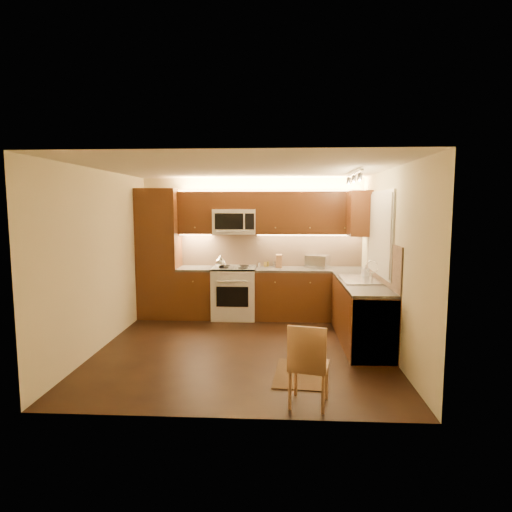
# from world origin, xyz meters

# --- Properties ---
(floor) EXTENTS (4.00, 4.00, 0.01)m
(floor) POSITION_xyz_m (0.00, 0.00, 0.00)
(floor) COLOR black
(floor) RESTS_ON ground
(ceiling) EXTENTS (4.00, 4.00, 0.01)m
(ceiling) POSITION_xyz_m (0.00, 0.00, 2.50)
(ceiling) COLOR beige
(ceiling) RESTS_ON ground
(wall_back) EXTENTS (4.00, 0.01, 2.50)m
(wall_back) POSITION_xyz_m (0.00, 2.00, 1.25)
(wall_back) COLOR beige
(wall_back) RESTS_ON ground
(wall_front) EXTENTS (4.00, 0.01, 2.50)m
(wall_front) POSITION_xyz_m (0.00, -2.00, 1.25)
(wall_front) COLOR beige
(wall_front) RESTS_ON ground
(wall_left) EXTENTS (0.01, 4.00, 2.50)m
(wall_left) POSITION_xyz_m (-2.00, 0.00, 1.25)
(wall_left) COLOR beige
(wall_left) RESTS_ON ground
(wall_right) EXTENTS (0.01, 4.00, 2.50)m
(wall_right) POSITION_xyz_m (2.00, 0.00, 1.25)
(wall_right) COLOR beige
(wall_right) RESTS_ON ground
(pantry) EXTENTS (0.70, 0.60, 2.30)m
(pantry) POSITION_xyz_m (-1.65, 1.70, 1.15)
(pantry) COLOR #4D2610
(pantry) RESTS_ON floor
(base_cab_back_left) EXTENTS (0.62, 0.60, 0.86)m
(base_cab_back_left) POSITION_xyz_m (-0.99, 1.70, 0.43)
(base_cab_back_left) COLOR #4D2610
(base_cab_back_left) RESTS_ON floor
(counter_back_left) EXTENTS (0.62, 0.60, 0.04)m
(counter_back_left) POSITION_xyz_m (-0.99, 1.70, 0.88)
(counter_back_left) COLOR #393634
(counter_back_left) RESTS_ON base_cab_back_left
(base_cab_back_right) EXTENTS (1.92, 0.60, 0.86)m
(base_cab_back_right) POSITION_xyz_m (1.04, 1.70, 0.43)
(base_cab_back_right) COLOR #4D2610
(base_cab_back_right) RESTS_ON floor
(counter_back_right) EXTENTS (1.92, 0.60, 0.04)m
(counter_back_right) POSITION_xyz_m (1.04, 1.70, 0.88)
(counter_back_right) COLOR #393634
(counter_back_right) RESTS_ON base_cab_back_right
(base_cab_right) EXTENTS (0.60, 2.00, 0.86)m
(base_cab_right) POSITION_xyz_m (1.70, 0.40, 0.43)
(base_cab_right) COLOR #4D2610
(base_cab_right) RESTS_ON floor
(counter_right) EXTENTS (0.60, 2.00, 0.04)m
(counter_right) POSITION_xyz_m (1.70, 0.40, 0.88)
(counter_right) COLOR #393634
(counter_right) RESTS_ON base_cab_right
(dishwasher) EXTENTS (0.58, 0.60, 0.84)m
(dishwasher) POSITION_xyz_m (1.70, -0.30, 0.43)
(dishwasher) COLOR silver
(dishwasher) RESTS_ON floor
(backsplash_back) EXTENTS (3.30, 0.02, 0.60)m
(backsplash_back) POSITION_xyz_m (0.35, 1.99, 1.20)
(backsplash_back) COLOR tan
(backsplash_back) RESTS_ON wall_back
(backsplash_right) EXTENTS (0.02, 2.00, 0.60)m
(backsplash_right) POSITION_xyz_m (1.99, 0.40, 1.20)
(backsplash_right) COLOR tan
(backsplash_right) RESTS_ON wall_right
(upper_cab_back_left) EXTENTS (0.62, 0.35, 0.75)m
(upper_cab_back_left) POSITION_xyz_m (-0.99, 1.82, 1.88)
(upper_cab_back_left) COLOR #4D2610
(upper_cab_back_left) RESTS_ON wall_back
(upper_cab_back_right) EXTENTS (1.92, 0.35, 0.75)m
(upper_cab_back_right) POSITION_xyz_m (1.04, 1.82, 1.88)
(upper_cab_back_right) COLOR #4D2610
(upper_cab_back_right) RESTS_ON wall_back
(upper_cab_bridge) EXTENTS (0.76, 0.35, 0.31)m
(upper_cab_bridge) POSITION_xyz_m (-0.30, 1.82, 2.09)
(upper_cab_bridge) COLOR #4D2610
(upper_cab_bridge) RESTS_ON wall_back
(upper_cab_right_corner) EXTENTS (0.35, 0.50, 0.75)m
(upper_cab_right_corner) POSITION_xyz_m (1.82, 1.40, 1.88)
(upper_cab_right_corner) COLOR #4D2610
(upper_cab_right_corner) RESTS_ON wall_right
(stove) EXTENTS (0.76, 0.65, 0.92)m
(stove) POSITION_xyz_m (-0.30, 1.68, 0.46)
(stove) COLOR silver
(stove) RESTS_ON floor
(microwave) EXTENTS (0.76, 0.38, 0.44)m
(microwave) POSITION_xyz_m (-0.30, 1.81, 1.72)
(microwave) COLOR silver
(microwave) RESTS_ON wall_back
(window_frame) EXTENTS (0.03, 1.44, 1.24)m
(window_frame) POSITION_xyz_m (1.99, 0.55, 1.60)
(window_frame) COLOR silver
(window_frame) RESTS_ON wall_right
(window_blinds) EXTENTS (0.02, 1.36, 1.16)m
(window_blinds) POSITION_xyz_m (1.97, 0.55, 1.60)
(window_blinds) COLOR silver
(window_blinds) RESTS_ON wall_right
(sink) EXTENTS (0.52, 0.86, 0.15)m
(sink) POSITION_xyz_m (1.70, 0.55, 0.98)
(sink) COLOR silver
(sink) RESTS_ON counter_right
(faucet) EXTENTS (0.20, 0.04, 0.30)m
(faucet) POSITION_xyz_m (1.88, 0.55, 1.05)
(faucet) COLOR silver
(faucet) RESTS_ON counter_right
(track_light_bar) EXTENTS (0.04, 1.20, 0.03)m
(track_light_bar) POSITION_xyz_m (1.55, 0.40, 2.46)
(track_light_bar) COLOR silver
(track_light_bar) RESTS_ON ceiling
(kettle) EXTENTS (0.25, 0.25, 0.23)m
(kettle) POSITION_xyz_m (-0.53, 1.59, 1.03)
(kettle) COLOR silver
(kettle) RESTS_ON stove
(toaster_oven) EXTENTS (0.47, 0.42, 0.23)m
(toaster_oven) POSITION_xyz_m (1.18, 1.78, 1.01)
(toaster_oven) COLOR silver
(toaster_oven) RESTS_ON counter_back_right
(knife_block) EXTENTS (0.11, 0.17, 0.23)m
(knife_block) POSITION_xyz_m (0.49, 1.79, 1.02)
(knife_block) COLOR #A7754B
(knife_block) RESTS_ON counter_back_right
(spice_jar_a) EXTENTS (0.05, 0.05, 0.09)m
(spice_jar_a) POSITION_xyz_m (0.14, 1.84, 0.94)
(spice_jar_a) COLOR silver
(spice_jar_a) RESTS_ON counter_back_right
(spice_jar_b) EXTENTS (0.05, 0.05, 0.09)m
(spice_jar_b) POSITION_xyz_m (0.29, 1.92, 0.95)
(spice_jar_b) COLOR olive
(spice_jar_b) RESTS_ON counter_back_right
(spice_jar_c) EXTENTS (0.05, 0.05, 0.09)m
(spice_jar_c) POSITION_xyz_m (0.40, 1.93, 0.95)
(spice_jar_c) COLOR silver
(spice_jar_c) RESTS_ON counter_back_right
(spice_jar_d) EXTENTS (0.06, 0.06, 0.09)m
(spice_jar_d) POSITION_xyz_m (0.24, 1.88, 0.94)
(spice_jar_d) COLOR olive
(spice_jar_d) RESTS_ON counter_back_right
(soap_bottle) EXTENTS (0.11, 0.12, 0.20)m
(soap_bottle) POSITION_xyz_m (1.84, 0.82, 1.00)
(soap_bottle) COLOR silver
(soap_bottle) RESTS_ON counter_right
(rug) EXTENTS (0.70, 0.98, 0.01)m
(rug) POSITION_xyz_m (0.77, -0.90, 0.01)
(rug) COLOR black
(rug) RESTS_ON floor
(dining_chair) EXTENTS (0.45, 0.45, 0.85)m
(dining_chair) POSITION_xyz_m (0.80, -1.67, 0.43)
(dining_chair) COLOR #A7754B
(dining_chair) RESTS_ON floor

